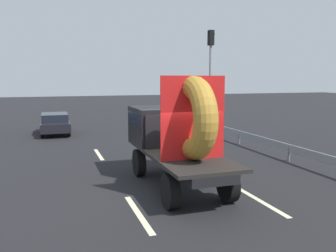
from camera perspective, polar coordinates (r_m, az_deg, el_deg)
ground_plane at (r=11.09m, az=0.21°, el=-10.27°), size 120.00×120.00×0.00m
flatbed_truck at (r=11.48m, az=0.80°, el=-0.91°), size 2.02×5.42×3.49m
distant_sedan at (r=22.85m, az=-17.71°, el=0.47°), size 1.68×3.93×1.28m
traffic_light at (r=22.19m, az=6.85°, el=9.33°), size 0.42×0.36×6.30m
guardrail at (r=17.13m, az=14.77°, el=-2.26°), size 0.10×16.27×0.71m
lane_dash_left_near at (r=9.32m, az=-4.79°, el=-13.84°), size 0.16×2.69×0.01m
lane_dash_left_far at (r=16.36m, az=-11.07°, el=-4.50°), size 0.16×2.40×0.01m
lane_dash_right_near at (r=10.51m, az=14.51°, el=-11.53°), size 0.16×2.67×0.01m
lane_dash_right_far at (r=17.34m, az=0.29°, el=-3.66°), size 0.16×2.97×0.01m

